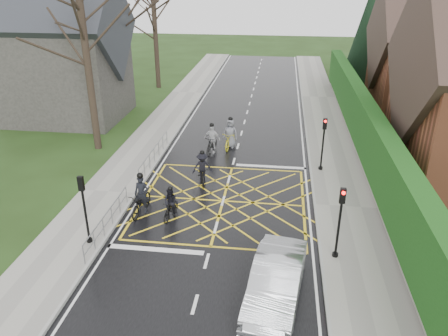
% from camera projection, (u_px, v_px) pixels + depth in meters
% --- Properties ---
extents(ground, '(120.00, 120.00, 0.00)m').
position_uv_depth(ground, '(223.00, 201.00, 21.98)').
color(ground, black).
rests_on(ground, ground).
extents(road, '(9.00, 80.00, 0.01)m').
position_uv_depth(road, '(223.00, 201.00, 21.98)').
color(road, black).
rests_on(road, ground).
extents(sidewalk_right, '(3.00, 80.00, 0.15)m').
position_uv_depth(sidewalk_right, '(345.00, 207.00, 21.24)').
color(sidewalk_right, gray).
rests_on(sidewalk_right, ground).
extents(sidewalk_left, '(3.00, 80.00, 0.15)m').
position_uv_depth(sidewalk_left, '(109.00, 192.00, 22.65)').
color(sidewalk_left, gray).
rests_on(sidewalk_left, ground).
extents(stone_wall, '(0.50, 38.00, 0.70)m').
position_uv_depth(stone_wall, '(363.00, 156.00, 26.33)').
color(stone_wall, slate).
rests_on(stone_wall, ground).
extents(hedge, '(0.90, 38.00, 2.80)m').
position_uv_depth(hedge, '(367.00, 129.00, 25.60)').
color(hedge, '#143E11').
rests_on(hedge, stone_wall).
extents(house_far, '(9.80, 8.80, 10.30)m').
position_uv_depth(house_far, '(437.00, 55.00, 34.65)').
color(house_far, brown).
rests_on(house_far, ground).
extents(conifer, '(4.60, 4.60, 10.00)m').
position_uv_depth(conifer, '(369.00, 33.00, 42.06)').
color(conifer, black).
rests_on(conifer, ground).
extents(church, '(8.80, 7.80, 11.00)m').
position_uv_depth(church, '(63.00, 53.00, 32.33)').
color(church, '#2D2B28').
rests_on(church, ground).
extents(tree_near, '(9.24, 9.24, 11.44)m').
position_uv_depth(tree_near, '(82.00, 21.00, 25.14)').
color(tree_near, black).
rests_on(tree_near, ground).
extents(tree_far, '(8.40, 8.40, 10.40)m').
position_uv_depth(tree_far, '(154.00, 10.00, 39.90)').
color(tree_far, black).
rests_on(tree_far, ground).
extents(railing_south, '(0.05, 5.04, 1.03)m').
position_uv_depth(railing_south, '(107.00, 217.00, 19.05)').
color(railing_south, slate).
rests_on(railing_south, ground).
extents(railing_north, '(0.05, 6.04, 1.03)m').
position_uv_depth(railing_north, '(154.00, 152.00, 25.80)').
color(railing_north, slate).
rests_on(railing_north, ground).
extents(traffic_light_ne, '(0.24, 0.31, 3.21)m').
position_uv_depth(traffic_light_ne, '(323.00, 145.00, 24.47)').
color(traffic_light_ne, black).
rests_on(traffic_light_ne, ground).
extents(traffic_light_se, '(0.24, 0.31, 3.21)m').
position_uv_depth(traffic_light_se, '(339.00, 224.00, 16.90)').
color(traffic_light_se, black).
rests_on(traffic_light_se, ground).
extents(traffic_light_sw, '(0.24, 0.31, 3.21)m').
position_uv_depth(traffic_light_sw, '(85.00, 211.00, 17.84)').
color(traffic_light_sw, black).
rests_on(traffic_light_sw, ground).
extents(cyclist_rear, '(0.93, 2.19, 2.07)m').
position_uv_depth(cyclist_rear, '(142.00, 200.00, 20.68)').
color(cyclist_rear, black).
rests_on(cyclist_rear, ground).
extents(cyclist_back, '(0.81, 1.67, 1.62)m').
position_uv_depth(cyclist_back, '(171.00, 206.00, 20.28)').
color(cyclist_back, black).
rests_on(cyclist_back, ground).
extents(cyclist_mid, '(1.23, 2.02, 1.86)m').
position_uv_depth(cyclist_mid, '(202.00, 171.00, 23.66)').
color(cyclist_mid, black).
rests_on(cyclist_mid, ground).
extents(cyclist_front, '(1.13, 2.05, 1.99)m').
position_uv_depth(cyclist_front, '(212.00, 142.00, 27.40)').
color(cyclist_front, black).
rests_on(cyclist_front, ground).
extents(cyclist_lead, '(1.01, 2.21, 2.08)m').
position_uv_depth(cyclist_lead, '(230.00, 137.00, 28.25)').
color(cyclist_lead, '#B3A815').
rests_on(cyclist_lead, ground).
extents(car, '(2.31, 4.96, 1.57)m').
position_uv_depth(car, '(276.00, 281.00, 15.14)').
color(car, '#B3B6BB').
rests_on(car, ground).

